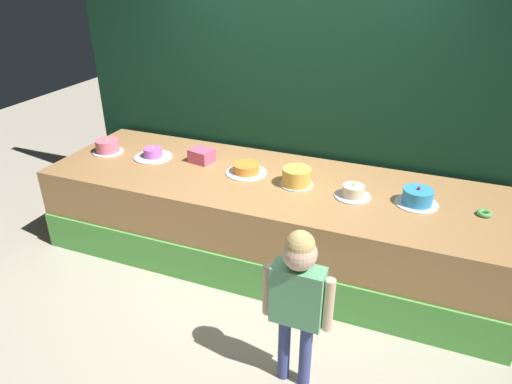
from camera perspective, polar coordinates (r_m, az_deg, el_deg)
name	(u,v)px	position (r m, az deg, el deg)	size (l,w,h in m)	color
ground_plane	(242,294)	(3.84, -1.69, -12.50)	(12.00, 12.00, 0.00)	#BCB29E
stage_platform	(269,219)	(4.09, 1.61, -3.33)	(3.92, 1.25, 0.76)	#B27F4C
curtain_backdrop	(298,72)	(4.30, 5.24, 14.60)	(4.47, 0.08, 3.04)	#113823
child_figure	(298,290)	(2.74, 5.19, -12.01)	(0.43, 0.20, 1.12)	#3F4C8C
pink_box	(202,156)	(4.27, -6.73, 4.48)	(0.20, 0.17, 0.12)	#F05C85
donut	(484,213)	(3.77, 26.41, -2.38)	(0.11, 0.11, 0.03)	#59B259
cake_far_left	(107,146)	(4.68, -17.90, 5.39)	(0.29, 0.29, 0.17)	silver
cake_left	(153,154)	(4.45, -12.62, 4.63)	(0.36, 0.36, 0.13)	silver
cake_center_left	(246,169)	(4.02, -1.20, 2.85)	(0.36, 0.36, 0.09)	white
cake_center_right	(297,177)	(3.81, 5.06, 1.87)	(0.28, 0.28, 0.18)	silver
cake_right	(353,192)	(3.70, 11.93, 0.01)	(0.29, 0.29, 0.15)	silver
cake_far_right	(417,197)	(3.71, 19.33, -0.63)	(0.33, 0.33, 0.15)	silver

